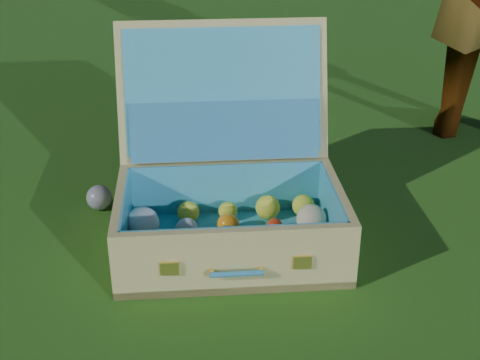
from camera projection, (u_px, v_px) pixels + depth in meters
The scene contains 3 objects.
ground at pixel (310, 229), 1.73m from camera, with size 60.00×60.00×0.00m, color #215114.
stray_ball at pixel (99, 198), 1.81m from camera, with size 0.07×0.07×0.07m, color teal.
suitcase at pixel (228, 185), 1.64m from camera, with size 0.70×0.68×0.50m.
Camera 1 is at (0.31, -1.48, 0.88)m, focal length 50.00 mm.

